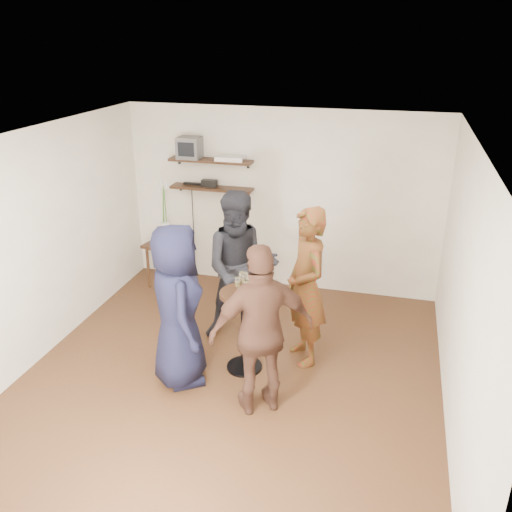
% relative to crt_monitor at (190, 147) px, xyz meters
% --- Properties ---
extents(room, '(4.58, 5.08, 2.68)m').
position_rel_crt_monitor_xyz_m(room, '(1.30, -2.38, -0.72)').
color(room, '#402014').
rests_on(room, ground).
extents(shelf_upper, '(1.20, 0.25, 0.04)m').
position_rel_crt_monitor_xyz_m(shelf_upper, '(0.30, 0.00, -0.17)').
color(shelf_upper, black).
rests_on(shelf_upper, room).
extents(shelf_lower, '(1.20, 0.25, 0.04)m').
position_rel_crt_monitor_xyz_m(shelf_lower, '(0.30, 0.00, -0.57)').
color(shelf_lower, black).
rests_on(shelf_lower, room).
extents(crt_monitor, '(0.32, 0.30, 0.30)m').
position_rel_crt_monitor_xyz_m(crt_monitor, '(0.00, 0.00, 0.00)').
color(crt_monitor, '#59595B').
rests_on(crt_monitor, shelf_upper).
extents(dvd_deck, '(0.40, 0.24, 0.06)m').
position_rel_crt_monitor_xyz_m(dvd_deck, '(0.60, 0.00, -0.12)').
color(dvd_deck, silver).
rests_on(dvd_deck, shelf_upper).
extents(radio, '(0.22, 0.10, 0.10)m').
position_rel_crt_monitor_xyz_m(radio, '(0.27, 0.00, -0.50)').
color(radio, black).
rests_on(radio, shelf_lower).
extents(power_strip, '(0.30, 0.05, 0.03)m').
position_rel_crt_monitor_xyz_m(power_strip, '(0.01, 0.05, -0.54)').
color(power_strip, black).
rests_on(power_strip, shelf_lower).
extents(side_table, '(0.64, 0.64, 0.65)m').
position_rel_crt_monitor_xyz_m(side_table, '(-0.33, -0.28, -1.47)').
color(side_table, black).
rests_on(side_table, room).
extents(vase_lilies, '(0.20, 0.20, 1.02)m').
position_rel_crt_monitor_xyz_m(vase_lilies, '(-0.33, -0.28, -1.04)').
color(vase_lilies, white).
rests_on(vase_lilies, side_table).
extents(drinks_table, '(0.52, 0.52, 0.95)m').
position_rel_crt_monitor_xyz_m(drinks_table, '(1.40, -2.14, -1.41)').
color(drinks_table, black).
rests_on(drinks_table, room).
extents(wine_glass_fl, '(0.06, 0.06, 0.18)m').
position_rel_crt_monitor_xyz_m(wine_glass_fl, '(1.35, -2.18, -0.94)').
color(wine_glass_fl, silver).
rests_on(wine_glass_fl, drinks_table).
extents(wine_glass_fr, '(0.07, 0.07, 0.21)m').
position_rel_crt_monitor_xyz_m(wine_glass_fr, '(1.46, -2.19, -0.92)').
color(wine_glass_fr, silver).
rests_on(wine_glass_fr, drinks_table).
extents(wine_glass_bl, '(0.07, 0.07, 0.21)m').
position_rel_crt_monitor_xyz_m(wine_glass_bl, '(1.37, -2.08, -0.93)').
color(wine_glass_bl, silver).
rests_on(wine_glass_bl, drinks_table).
extents(wine_glass_br, '(0.07, 0.07, 0.22)m').
position_rel_crt_monitor_xyz_m(wine_glass_br, '(1.42, -2.14, -0.91)').
color(wine_glass_br, silver).
rests_on(wine_glass_br, drinks_table).
extents(person_plaid, '(0.72, 0.80, 1.83)m').
position_rel_crt_monitor_xyz_m(person_plaid, '(2.02, -1.77, -1.10)').
color(person_plaid, '#A21217').
rests_on(person_plaid, room).
extents(person_dark, '(1.08, 0.96, 1.86)m').
position_rel_crt_monitor_xyz_m(person_dark, '(1.17, -1.47, -1.09)').
color(person_dark, black).
rests_on(person_dark, room).
extents(person_navy, '(0.94, 1.04, 1.79)m').
position_rel_crt_monitor_xyz_m(person_navy, '(0.79, -2.51, -1.12)').
color(person_navy, black).
rests_on(person_navy, room).
extents(person_brown, '(1.11, 0.90, 1.77)m').
position_rel_crt_monitor_xyz_m(person_brown, '(1.76, -2.76, -1.13)').
color(person_brown, '#492B1F').
rests_on(person_brown, room).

